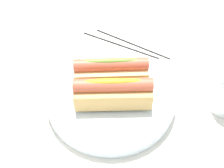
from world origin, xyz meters
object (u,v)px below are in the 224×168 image
at_px(hotdog_back, 113,92).
at_px(hotdog_front, 111,72).
at_px(chopstick_far, 132,43).
at_px(serving_bowl, 112,96).
at_px(chopstick_near, 120,45).

bearing_deg(hotdog_back, hotdog_front, -73.53).
height_order(hotdog_back, chopstick_far, hotdog_back).
relative_size(serving_bowl, hotdog_front, 1.74).
distance_m(serving_bowl, hotdog_front, 0.05).
bearing_deg(chopstick_near, serving_bowl, 111.56).
bearing_deg(hotdog_back, serving_bowl, -73.53).
relative_size(serving_bowl, chopstick_far, 1.25).
bearing_deg(hotdog_front, chopstick_far, -95.94).
bearing_deg(hotdog_back, chopstick_far, -90.56).
height_order(serving_bowl, hotdog_back, hotdog_back).
bearing_deg(hotdog_front, serving_bowl, 106.47).
height_order(chopstick_near, chopstick_far, same).
distance_m(hotdog_front, chopstick_far, 0.18).
xyz_separation_m(hotdog_front, chopstick_far, (-0.02, -0.17, -0.06)).
distance_m(hotdog_front, hotdog_back, 0.06).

